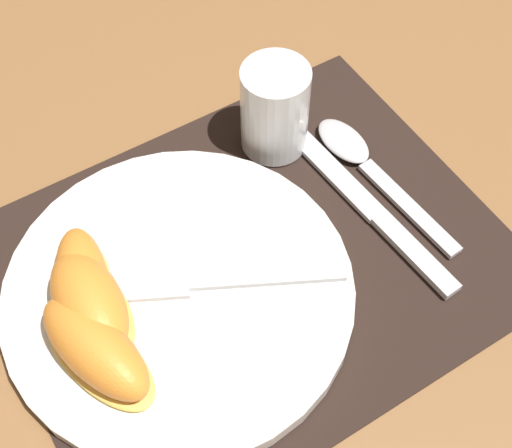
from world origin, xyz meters
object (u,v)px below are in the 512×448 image
citrus_wedge_0 (84,287)px  citrus_wedge_1 (90,305)px  knife (366,204)px  spoon (360,158)px  citrus_wedge_2 (96,350)px  plate (178,291)px  juice_glass (275,113)px  fork (200,282)px

citrus_wedge_0 → citrus_wedge_1: size_ratio=1.19×
knife → spoon: size_ratio=1.28×
citrus_wedge_0 → citrus_wedge_2: (-0.01, -0.05, 0.00)m
knife → spoon: (0.03, 0.04, 0.00)m
plate → citrus_wedge_0: size_ratio=2.38×
knife → spoon: bearing=59.5°
citrus_wedge_2 → spoon: bearing=12.1°
juice_glass → citrus_wedge_0: 0.23m
juice_glass → knife: size_ratio=0.38×
plate → fork: (0.02, -0.01, 0.01)m
plate → fork: bearing=-23.1°
spoon → knife: bearing=-120.5°
juice_glass → citrus_wedge_1: 0.23m
juice_glass → citrus_wedge_1: juice_glass is taller
citrus_wedge_2 → plate: bearing=17.9°
spoon → fork: fork is taller
juice_glass → citrus_wedge_2: 0.26m
citrus_wedge_1 → spoon: bearing=5.4°
plate → fork: size_ratio=1.49×
juice_glass → plate: bearing=-147.4°
spoon → citrus_wedge_2: size_ratio=1.52×
citrus_wedge_2 → citrus_wedge_1: bearing=72.3°
citrus_wedge_0 → citrus_wedge_1: (-0.00, -0.02, 0.00)m
citrus_wedge_0 → fork: bearing=-23.8°
juice_glass → fork: (-0.13, -0.10, -0.02)m
plate → knife: plate is taller
plate → juice_glass: bearing=32.6°
citrus_wedge_0 → spoon: bearing=1.6°
knife → fork: bearing=179.9°
juice_glass → spoon: (0.05, -0.06, -0.03)m
plate → citrus_wedge_1: (-0.07, 0.01, 0.03)m
fork → citrus_wedge_1: 0.09m
juice_glass → fork: 0.17m
knife → fork: fork is taller
fork → citrus_wedge_2: bearing=-169.2°
spoon → fork: size_ratio=0.96×
knife → citrus_wedge_1: 0.25m
plate → citrus_wedge_1: citrus_wedge_1 is taller
juice_glass → citrus_wedge_2: (-0.23, -0.12, -0.00)m
knife → citrus_wedge_0: size_ratio=1.96×
juice_glass → citrus_wedge_2: juice_glass is taller
citrus_wedge_1 → fork: bearing=-11.9°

